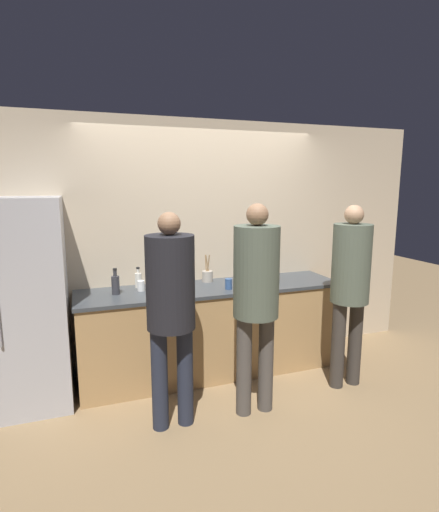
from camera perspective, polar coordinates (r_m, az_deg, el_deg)
name	(u,v)px	position (r m, az deg, el deg)	size (l,w,h in m)	color
ground_plane	(225,387)	(4.06, 0.77, -18.25)	(14.00, 14.00, 0.00)	#8C704C
wall_back	(202,244)	(4.31, -2.54, 1.71)	(5.20, 0.06, 2.60)	#C6B293
counter	(212,329)	(4.21, -1.08, -10.35)	(2.68, 0.71, 0.92)	tan
refrigerator	(30,303)	(3.86, -25.45, -6.11)	(0.61, 0.74, 1.83)	#B7B7BC
person_left	(171,300)	(3.11, -6.97, -6.32)	(0.38, 0.38, 1.73)	#232838
person_center	(256,289)	(3.30, 5.25, -4.75)	(0.38, 0.38, 1.79)	#4C4742
person_right	(350,280)	(3.94, 18.17, -3.31)	(0.35, 0.35, 1.75)	#38332D
fruit_bowl	(266,275)	(4.34, 6.65, -2.74)	(0.29, 0.29, 0.14)	brown
utensil_crock	(207,276)	(4.24, -1.74, -2.83)	(0.11, 0.11, 0.29)	#ADA393
bottle_clear	(138,280)	(4.08, -11.52, -3.31)	(0.07, 0.07, 0.21)	silver
bottle_dark	(116,284)	(3.87, -14.64, -3.91)	(0.07, 0.07, 0.25)	#333338
cup_white	(141,286)	(3.95, -11.16, -4.20)	(0.07, 0.07, 0.10)	white
cup_blue	(229,284)	(3.94, 1.30, -4.00)	(0.07, 0.07, 0.10)	#335184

